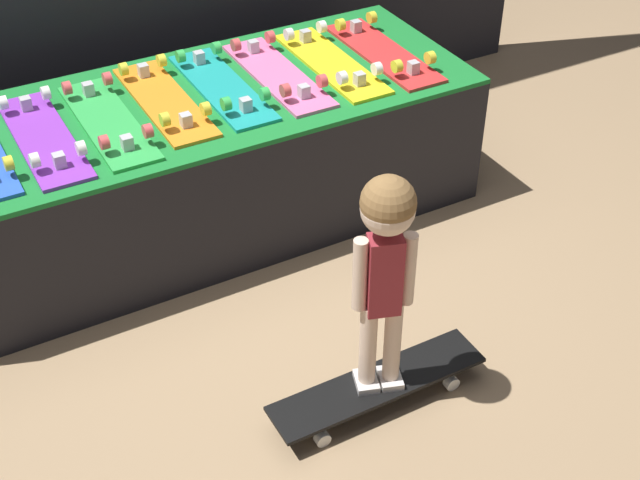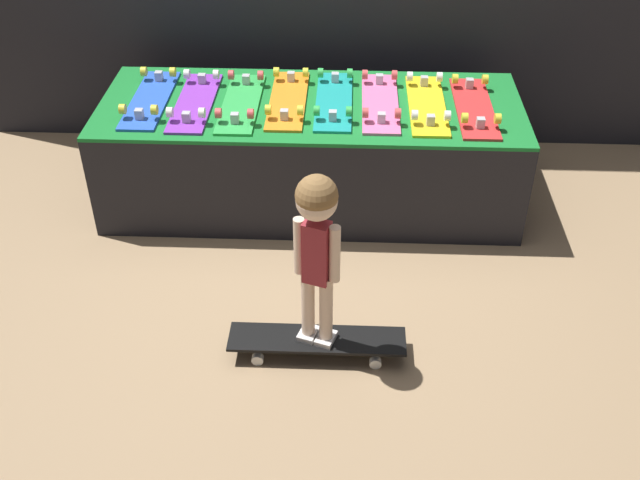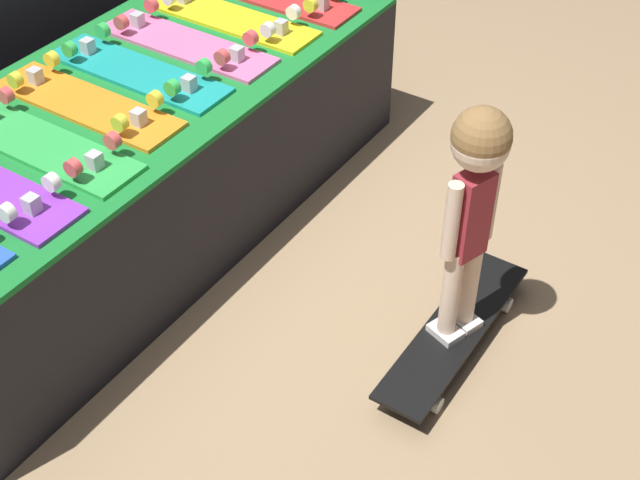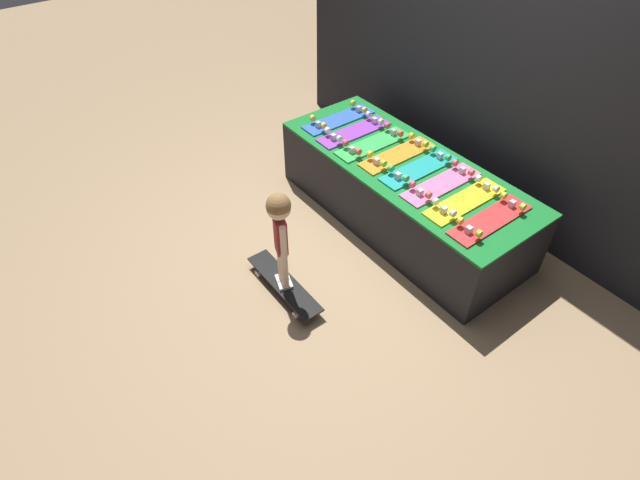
{
  "view_description": "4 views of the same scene",
  "coord_description": "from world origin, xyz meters",
  "px_view_note": "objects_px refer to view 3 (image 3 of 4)",
  "views": [
    {
      "loc": [
        -1.09,
        -2.47,
        2.3
      ],
      "look_at": [
        0.13,
        -0.25,
        0.36
      ],
      "focal_mm": 50.0,
      "sensor_mm": 36.0,
      "label": 1
    },
    {
      "loc": [
        0.2,
        -3.1,
        2.37
      ],
      "look_at": [
        0.09,
        -0.35,
        0.33
      ],
      "focal_mm": 42.0,
      "sensor_mm": 36.0,
      "label": 2
    },
    {
      "loc": [
        -1.79,
        -1.46,
        2.17
      ],
      "look_at": [
        0.04,
        -0.25,
        0.27
      ],
      "focal_mm": 50.0,
      "sensor_mm": 36.0,
      "label": 3
    },
    {
      "loc": [
        2.26,
        -2.03,
        2.85
      ],
      "look_at": [
        0.07,
        -0.38,
        0.31
      ],
      "focal_mm": 28.0,
      "sensor_mm": 36.0,
      "label": 4
    }
  ],
  "objects_px": {
    "skateboard_orange_on_rack": "(86,102)",
    "skateboard_teal_on_rack": "(138,70)",
    "child": "(475,185)",
    "skateboard_green_on_rack": "(41,142)",
    "skateboard_on_floor": "(454,332)",
    "skateboard_yellow_on_rack": "(231,17)",
    "skateboard_pink_on_rack": "(186,42)"
  },
  "relations": [
    {
      "from": "skateboard_teal_on_rack",
      "to": "child",
      "type": "bearing_deg",
      "value": -91.44
    },
    {
      "from": "skateboard_pink_on_rack",
      "to": "child",
      "type": "xyz_separation_m",
      "value": [
        -0.28,
        -1.28,
        0.06
      ]
    },
    {
      "from": "skateboard_pink_on_rack",
      "to": "skateboard_on_floor",
      "type": "distance_m",
      "value": 1.41
    },
    {
      "from": "skateboard_teal_on_rack",
      "to": "child",
      "type": "xyz_separation_m",
      "value": [
        -0.03,
        -1.29,
        0.06
      ]
    },
    {
      "from": "skateboard_orange_on_rack",
      "to": "skateboard_on_floor",
      "type": "height_order",
      "value": "skateboard_orange_on_rack"
    },
    {
      "from": "skateboard_yellow_on_rack",
      "to": "skateboard_teal_on_rack",
      "type": "bearing_deg",
      "value": 176.87
    },
    {
      "from": "skateboard_teal_on_rack",
      "to": "skateboard_pink_on_rack",
      "type": "distance_m",
      "value": 0.25
    },
    {
      "from": "skateboard_pink_on_rack",
      "to": "skateboard_orange_on_rack",
      "type": "bearing_deg",
      "value": 178.5
    },
    {
      "from": "skateboard_green_on_rack",
      "to": "child",
      "type": "relative_size",
      "value": 0.85
    },
    {
      "from": "skateboard_orange_on_rack",
      "to": "skateboard_yellow_on_rack",
      "type": "relative_size",
      "value": 1.0
    },
    {
      "from": "skateboard_green_on_rack",
      "to": "child",
      "type": "xyz_separation_m",
      "value": [
        0.46,
        -1.24,
        0.06
      ]
    },
    {
      "from": "skateboard_teal_on_rack",
      "to": "skateboard_on_floor",
      "type": "distance_m",
      "value": 1.39
    },
    {
      "from": "skateboard_teal_on_rack",
      "to": "skateboard_on_floor",
      "type": "bearing_deg",
      "value": -91.44
    },
    {
      "from": "skateboard_green_on_rack",
      "to": "skateboard_yellow_on_rack",
      "type": "xyz_separation_m",
      "value": [
        0.98,
        0.02,
        0.0
      ]
    },
    {
      "from": "skateboard_orange_on_rack",
      "to": "child",
      "type": "bearing_deg",
      "value": -80.58
    },
    {
      "from": "skateboard_yellow_on_rack",
      "to": "child",
      "type": "bearing_deg",
      "value": -112.58
    },
    {
      "from": "skateboard_orange_on_rack",
      "to": "child",
      "type": "relative_size",
      "value": 0.85
    },
    {
      "from": "skateboard_green_on_rack",
      "to": "skateboard_pink_on_rack",
      "type": "height_order",
      "value": "same"
    },
    {
      "from": "skateboard_green_on_rack",
      "to": "skateboard_teal_on_rack",
      "type": "bearing_deg",
      "value": 5.58
    },
    {
      "from": "skateboard_teal_on_rack",
      "to": "skateboard_yellow_on_rack",
      "type": "height_order",
      "value": "same"
    },
    {
      "from": "skateboard_on_floor",
      "to": "skateboard_pink_on_rack",
      "type": "bearing_deg",
      "value": 77.69
    },
    {
      "from": "skateboard_orange_on_rack",
      "to": "skateboard_teal_on_rack",
      "type": "distance_m",
      "value": 0.25
    },
    {
      "from": "skateboard_orange_on_rack",
      "to": "skateboard_on_floor",
      "type": "xyz_separation_m",
      "value": [
        0.21,
        -1.29,
        -0.53
      ]
    },
    {
      "from": "skateboard_teal_on_rack",
      "to": "child",
      "type": "height_order",
      "value": "child"
    },
    {
      "from": "skateboard_green_on_rack",
      "to": "skateboard_teal_on_rack",
      "type": "relative_size",
      "value": 1.0
    },
    {
      "from": "skateboard_yellow_on_rack",
      "to": "skateboard_orange_on_rack",
      "type": "bearing_deg",
      "value": 177.86
    },
    {
      "from": "skateboard_green_on_rack",
      "to": "child",
      "type": "height_order",
      "value": "child"
    },
    {
      "from": "skateboard_pink_on_rack",
      "to": "skateboard_on_floor",
      "type": "bearing_deg",
      "value": -102.31
    },
    {
      "from": "child",
      "to": "skateboard_orange_on_rack",
      "type": "bearing_deg",
      "value": 118.09
    },
    {
      "from": "skateboard_on_floor",
      "to": "child",
      "type": "height_order",
      "value": "child"
    },
    {
      "from": "skateboard_teal_on_rack",
      "to": "skateboard_orange_on_rack",
      "type": "bearing_deg",
      "value": 179.85
    },
    {
      "from": "skateboard_orange_on_rack",
      "to": "skateboard_teal_on_rack",
      "type": "xyz_separation_m",
      "value": [
        0.25,
        -0.0,
        0.0
      ]
    }
  ]
}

